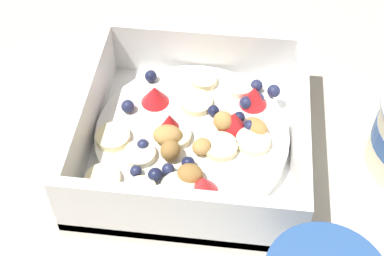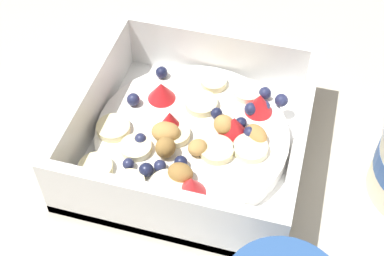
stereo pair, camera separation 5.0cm
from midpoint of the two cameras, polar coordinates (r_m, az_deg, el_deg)
name	(u,v)px [view 2 (the right image)]	position (r m, az deg, el deg)	size (l,w,h in m)	color
ground_plane	(212,147)	(0.52, 4.79, -2.14)	(2.40, 2.40, 0.00)	beige
fruit_bowl	(192,135)	(0.50, 2.85, -0.88)	(0.20, 0.20, 0.07)	white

